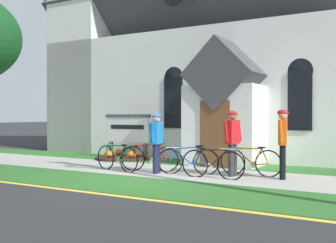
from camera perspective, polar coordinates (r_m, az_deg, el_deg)
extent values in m
plane|color=#2B2B2D|center=(14.11, 4.94, -5.77)|extent=(140.00, 140.00, 0.00)
cube|color=#A8A59E|center=(12.92, -6.05, -6.37)|extent=(32.00, 2.63, 0.01)
cube|color=#2D6628|center=(11.08, -13.49, -7.62)|extent=(32.00, 2.21, 0.01)
cube|color=#2D6628|center=(14.76, -0.95, -5.46)|extent=(24.00, 1.81, 0.01)
cube|color=yellow|center=(10.21, -18.39, -8.37)|extent=(28.00, 0.16, 0.01)
cube|color=white|center=(19.47, 7.17, 3.24)|extent=(13.22, 8.88, 4.87)
cube|color=#424247|center=(20.11, 7.20, 15.53)|extent=(13.72, 9.04, 9.04)
cube|color=white|center=(20.03, -11.04, 12.89)|extent=(2.61, 2.61, 11.61)
cube|color=white|center=(13.70, 7.85, -0.53)|extent=(2.40, 1.60, 2.60)
cube|color=#424247|center=(13.76, 7.86, 6.35)|extent=(2.40, 1.80, 2.40)
cube|color=brown|center=(12.96, 6.48, -1.72)|extent=(1.00, 0.06, 2.10)
cube|color=black|center=(15.44, 0.72, 2.61)|extent=(0.76, 0.06, 1.90)
cone|color=black|center=(15.49, 0.72, 6.12)|extent=(0.80, 0.06, 0.80)
cube|color=black|center=(13.78, 17.78, 2.77)|extent=(0.76, 0.06, 1.90)
cone|color=black|center=(13.84, 17.80, 6.70)|extent=(0.80, 0.06, 0.80)
cube|color=#474C56|center=(16.16, -7.89, -3.85)|extent=(0.12, 0.12, 0.61)
cube|color=#474C56|center=(15.18, -3.15, -4.15)|extent=(0.12, 0.12, 0.61)
cube|color=white|center=(15.61, -5.60, -1.17)|extent=(1.93, 0.14, 0.94)
cube|color=#474C56|center=(15.60, -5.60, 0.78)|extent=(2.06, 0.18, 0.12)
cube|color=black|center=(15.57, -5.70, -0.76)|extent=(1.55, 0.06, 0.16)
cylinder|color=#382319|center=(15.35, -6.48, -5.05)|extent=(1.90, 1.90, 0.10)
ellipsoid|color=orange|center=(14.88, -4.95, -4.58)|extent=(0.36, 0.36, 0.24)
ellipsoid|color=orange|center=(16.00, -6.78, -4.20)|extent=(0.36, 0.36, 0.24)
ellipsoid|color=orange|center=(15.16, -8.15, -4.48)|extent=(0.36, 0.36, 0.24)
torus|color=black|center=(11.28, 13.72, -5.70)|extent=(0.74, 0.04, 0.74)
torus|color=black|center=(11.60, 8.94, -5.50)|extent=(0.74, 0.04, 0.74)
cylinder|color=orange|center=(11.46, 10.54, -4.79)|extent=(0.54, 0.04, 0.45)
cylinder|color=orange|center=(11.41, 11.06, -3.70)|extent=(0.74, 0.04, 0.06)
cylinder|color=orange|center=(11.34, 12.31, -4.79)|extent=(0.25, 0.04, 0.46)
cylinder|color=orange|center=(11.34, 12.74, -5.79)|extent=(0.41, 0.04, 0.09)
cylinder|color=orange|center=(11.28, 13.28, -4.69)|extent=(0.21, 0.04, 0.41)
cylinder|color=orange|center=(11.56, 9.13, -4.60)|extent=(0.12, 0.04, 0.38)
ellipsoid|color=black|center=(11.29, 12.84, -3.54)|extent=(0.24, 0.08, 0.05)
cylinder|color=silver|center=(11.53, 9.32, -3.60)|extent=(0.44, 0.03, 0.03)
cylinder|color=silver|center=(11.40, 11.77, -5.88)|extent=(0.18, 0.02, 0.18)
torus|color=black|center=(11.37, 5.29, -5.64)|extent=(0.71, 0.24, 0.73)
torus|color=black|center=(11.56, 0.31, -5.53)|extent=(0.71, 0.24, 0.73)
cylinder|color=#194CA5|center=(11.47, 1.98, -4.80)|extent=(0.54, 0.19, 0.44)
cylinder|color=#194CA5|center=(11.43, 2.53, -3.65)|extent=(0.73, 0.24, 0.08)
cylinder|color=#194CA5|center=(11.40, 3.83, -4.71)|extent=(0.25, 0.11, 0.48)
cylinder|color=#194CA5|center=(11.41, 4.28, -5.75)|extent=(0.40, 0.15, 0.09)
cylinder|color=#194CA5|center=(11.36, 4.83, -4.60)|extent=(0.22, 0.09, 0.43)
cylinder|color=#194CA5|center=(11.53, 0.50, -4.64)|extent=(0.12, 0.07, 0.37)
ellipsoid|color=black|center=(11.36, 4.38, -3.41)|extent=(0.25, 0.14, 0.05)
cylinder|color=silver|center=(11.51, 0.70, -3.64)|extent=(0.43, 0.15, 0.03)
cylinder|color=silver|center=(11.44, 3.28, -5.86)|extent=(0.18, 0.07, 0.18)
torus|color=black|center=(10.92, 3.76, -5.85)|extent=(0.75, 0.06, 0.75)
torus|color=black|center=(10.56, 8.68, -6.09)|extent=(0.75, 0.06, 0.75)
cylinder|color=black|center=(10.65, 6.97, -5.08)|extent=(0.54, 0.06, 0.48)
cylinder|color=black|center=(10.67, 6.43, -3.90)|extent=(0.73, 0.06, 0.06)
cylinder|color=black|center=(10.79, 5.15, -5.06)|extent=(0.25, 0.05, 0.45)
cylinder|color=black|center=(10.84, 4.72, -6.04)|extent=(0.40, 0.05, 0.09)
cylinder|color=black|center=(10.86, 4.19, -4.88)|extent=(0.21, 0.04, 0.40)
cylinder|color=black|center=(10.55, 8.48, -5.00)|extent=(0.12, 0.04, 0.41)
ellipsoid|color=black|center=(10.81, 4.62, -3.73)|extent=(0.24, 0.09, 0.05)
cylinder|color=silver|center=(10.54, 8.28, -3.80)|extent=(0.44, 0.04, 0.03)
cylinder|color=silver|center=(10.77, 5.69, -6.23)|extent=(0.18, 0.03, 0.18)
torus|color=black|center=(11.88, -5.45, -5.32)|extent=(0.73, 0.18, 0.74)
torus|color=black|center=(12.63, -8.61, -4.96)|extent=(0.73, 0.18, 0.74)
cylinder|color=#19723F|center=(12.35, -7.58, -4.31)|extent=(0.55, 0.14, 0.47)
cylinder|color=#19723F|center=(12.25, -7.24, -3.32)|extent=(0.74, 0.18, 0.04)
cylinder|color=#19723F|center=(12.07, -6.41, -4.42)|extent=(0.26, 0.09, 0.46)
cylinder|color=#19723F|center=(12.03, -6.12, -5.37)|extent=(0.41, 0.12, 0.09)
cylinder|color=#19723F|center=(11.92, -5.75, -4.36)|extent=(0.22, 0.08, 0.40)
cylinder|color=#19723F|center=(12.58, -8.49, -4.10)|extent=(0.12, 0.06, 0.39)
ellipsoid|color=black|center=(11.97, -6.05, -3.26)|extent=(0.25, 0.13, 0.05)
cylinder|color=silver|center=(12.53, -8.37, -3.15)|extent=(0.44, 0.11, 0.03)
cylinder|color=silver|center=(12.18, -6.76, -5.42)|extent=(0.18, 0.06, 0.18)
torus|color=black|center=(11.95, -0.25, -5.28)|extent=(0.73, 0.23, 0.74)
torus|color=black|center=(12.26, -4.88, -5.12)|extent=(0.73, 0.23, 0.74)
cylinder|color=#A51E19|center=(12.13, -3.33, -4.37)|extent=(0.55, 0.18, 0.48)
cylinder|color=#A51E19|center=(12.07, -2.82, -3.25)|extent=(0.74, 0.23, 0.06)
cylinder|color=#A51E19|center=(12.01, -1.61, -4.35)|extent=(0.26, 0.10, 0.50)
cylinder|color=#A51E19|center=(12.01, -1.19, -5.38)|extent=(0.41, 0.14, 0.09)
cylinder|color=#A51E19|center=(11.95, -0.67, -4.25)|extent=(0.22, 0.09, 0.44)
cylinder|color=#A51E19|center=(12.22, -4.70, -4.20)|extent=(0.12, 0.06, 0.41)
ellipsoid|color=black|center=(11.96, -1.10, -3.07)|extent=(0.25, 0.14, 0.05)
cylinder|color=silver|center=(12.19, -4.52, -3.18)|extent=(0.43, 0.14, 0.03)
cylinder|color=silver|center=(12.07, -2.13, -5.47)|extent=(0.18, 0.07, 0.18)
cylinder|color=#2D2D33|center=(11.09, 8.70, -5.35)|extent=(0.15, 0.15, 0.87)
cylinder|color=#2D2D33|center=(11.24, 9.12, -5.27)|extent=(0.15, 0.15, 0.87)
cube|color=red|center=(11.11, 8.92, -1.45)|extent=(0.26, 0.51, 0.63)
sphere|color=#936B51|center=(11.10, 8.93, 0.76)|extent=(0.22, 0.22, 0.22)
ellipsoid|color=red|center=(11.10, 8.93, 1.08)|extent=(0.31, 0.27, 0.16)
cylinder|color=red|center=(10.87, 8.01, -1.34)|extent=(0.09, 0.21, 0.58)
cylinder|color=red|center=(11.35, 9.80, -1.25)|extent=(0.09, 0.24, 0.57)
cylinder|color=#191E38|center=(11.66, -1.41, -5.13)|extent=(0.15, 0.15, 0.83)
cylinder|color=#191E38|center=(11.47, -1.76, -5.23)|extent=(0.15, 0.15, 0.83)
cube|color=blue|center=(11.51, -1.59, -1.62)|extent=(0.28, 0.50, 0.61)
sphere|color=tan|center=(11.50, -1.59, 0.43)|extent=(0.21, 0.21, 0.21)
ellipsoid|color=#1E59B2|center=(11.50, -1.59, 0.72)|extent=(0.31, 0.27, 0.15)
cylinder|color=blue|center=(11.76, -0.91, -1.42)|extent=(0.09, 0.10, 0.55)
cylinder|color=blue|center=(11.26, -2.30, -1.52)|extent=(0.09, 0.23, 0.55)
cylinder|color=black|center=(10.94, 15.58, -5.43)|extent=(0.15, 0.15, 0.88)
cylinder|color=black|center=(10.83, 15.56, -5.49)|extent=(0.15, 0.15, 0.88)
cube|color=#E55914|center=(10.83, 15.59, -1.45)|extent=(0.29, 0.53, 0.64)
sphere|color=tan|center=(10.82, 15.60, 0.86)|extent=(0.23, 0.23, 0.23)
ellipsoid|color=red|center=(10.82, 15.60, 1.19)|extent=(0.33, 0.29, 0.16)
cylinder|color=#E55914|center=(11.12, 15.87, -1.22)|extent=(0.09, 0.11, 0.58)
cylinder|color=#E55914|center=(10.53, 15.29, -1.33)|extent=(0.09, 0.20, 0.59)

